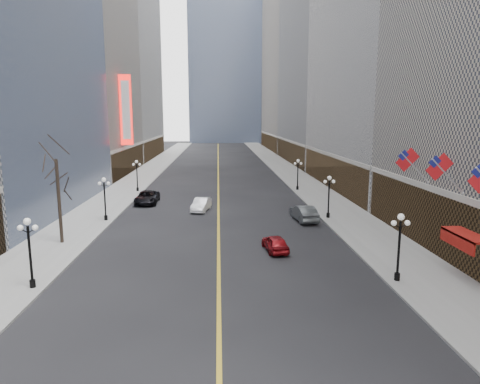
{
  "coord_description": "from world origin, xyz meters",
  "views": [
    {
      "loc": [
        0.04,
        3.69,
        10.8
      ],
      "look_at": [
        0.95,
        21.61,
        7.65
      ],
      "focal_mm": 32.0,
      "sensor_mm": 36.0,
      "label": 1
    }
  ],
  "objects": [
    {
      "name": "sidewalk_east",
      "position": [
        14.0,
        70.0,
        0.07
      ],
      "size": [
        6.0,
        230.0,
        0.15
      ],
      "primitive_type": "cube",
      "color": "gray",
      "rests_on": "ground"
    },
    {
      "name": "sidewalk_west",
      "position": [
        -14.0,
        70.0,
        0.07
      ],
      "size": [
        6.0,
        230.0,
        0.15
      ],
      "primitive_type": "cube",
      "color": "gray",
      "rests_on": "ground"
    },
    {
      "name": "lane_line",
      "position": [
        0.0,
        80.0,
        0.01
      ],
      "size": [
        0.25,
        200.0,
        0.02
      ],
      "primitive_type": "cube",
      "color": "gold",
      "rests_on": "ground"
    },
    {
      "name": "bldg_east_c",
      "position": [
        29.88,
        106.0,
        24.18
      ],
      "size": [
        26.6,
        40.6,
        48.8
      ],
      "color": "gray",
      "rests_on": "ground"
    },
    {
      "name": "bldg_east_d",
      "position": [
        29.9,
        149.0,
        31.17
      ],
      "size": [
        26.6,
        46.6,
        62.8
      ],
      "color": "#A39987",
      "rests_on": "ground"
    },
    {
      "name": "bldg_west_c",
      "position": [
        -29.88,
        87.0,
        25.19
      ],
      "size": [
        26.6,
        30.6,
        50.8
      ],
      "color": "#A39987",
      "rests_on": "ground"
    },
    {
      "name": "bldg_west_d",
      "position": [
        -29.92,
        121.0,
        36.17
      ],
      "size": [
        26.6,
        38.6,
        72.8
      ],
      "color": "silver",
      "rests_on": "ground"
    },
    {
      "name": "streetlamp_east_1",
      "position": [
        11.8,
        30.0,
        2.9
      ],
      "size": [
        1.26,
        0.44,
        4.52
      ],
      "color": "black",
      "rests_on": "sidewalk_east"
    },
    {
      "name": "streetlamp_east_2",
      "position": [
        11.8,
        48.0,
        2.9
      ],
      "size": [
        1.26,
        0.44,
        4.52
      ],
      "color": "black",
      "rests_on": "sidewalk_east"
    },
    {
      "name": "streetlamp_east_3",
      "position": [
        11.8,
        66.0,
        2.9
      ],
      "size": [
        1.26,
        0.44,
        4.52
      ],
      "color": "black",
      "rests_on": "sidewalk_east"
    },
    {
      "name": "streetlamp_west_1",
      "position": [
        -11.8,
        30.0,
        2.9
      ],
      "size": [
        1.26,
        0.44,
        4.52
      ],
      "color": "black",
      "rests_on": "sidewalk_west"
    },
    {
      "name": "streetlamp_west_2",
      "position": [
        -11.8,
        48.0,
        2.9
      ],
      "size": [
        1.26,
        0.44,
        4.52
      ],
      "color": "black",
      "rests_on": "sidewalk_west"
    },
    {
      "name": "streetlamp_west_3",
      "position": [
        -11.8,
        66.0,
        2.9
      ],
      "size": [
        1.26,
        0.44,
        4.52
      ],
      "color": "black",
      "rests_on": "sidewalk_west"
    },
    {
      "name": "flag_4",
      "position": [
        15.31,
        32.0,
        7.29
      ],
      "size": [
        2.87,
        0.12,
        2.87
      ],
      "color": "#B2B2B7",
      "rests_on": "ground"
    },
    {
      "name": "flag_5",
      "position": [
        15.31,
        37.0,
        7.29
      ],
      "size": [
        2.87,
        0.12,
        2.87
      ],
      "color": "#B2B2B7",
      "rests_on": "ground"
    },
    {
      "name": "awning_c",
      "position": [
        16.11,
        30.0,
        3.08
      ],
      "size": [
        1.4,
        4.0,
        0.93
      ],
      "color": "maroon",
      "rests_on": "ground"
    },
    {
      "name": "theatre_marquee",
      "position": [
        -15.88,
        80.0,
        12.0
      ],
      "size": [
        2.0,
        0.55,
        12.0
      ],
      "color": "red",
      "rests_on": "ground"
    },
    {
      "name": "tree_west_far",
      "position": [
        -13.5,
        40.0,
        6.24
      ],
      "size": [
        3.6,
        3.6,
        7.92
      ],
      "color": "#2D231C",
      "rests_on": "sidewalk_west"
    },
    {
      "name": "car_nb_mid",
      "position": [
        -2.0,
        52.7,
        0.74
      ],
      "size": [
        2.42,
        4.73,
        1.49
      ],
      "primitive_type": "imported",
      "rotation": [
        0.0,
        0.0,
        -0.2
      ],
      "color": "white",
      "rests_on": "ground"
    },
    {
      "name": "car_nb_far",
      "position": [
        -9.0,
        57.32,
        0.8
      ],
      "size": [
        2.69,
        5.77,
        1.6
      ],
      "primitive_type": "imported",
      "rotation": [
        0.0,
        0.0,
        0.01
      ],
      "color": "black",
      "rests_on": "ground"
    },
    {
      "name": "car_sb_mid",
      "position": [
        4.62,
        37.12,
        0.67
      ],
      "size": [
        2.09,
        4.13,
        1.35
      ],
      "primitive_type": "imported",
      "rotation": [
        0.0,
        0.0,
        3.27
      ],
      "color": "maroon",
      "rests_on": "ground"
    },
    {
      "name": "car_sb_far",
      "position": [
        9.0,
        47.24,
        0.84
      ],
      "size": [
        2.32,
        5.25,
        1.68
      ],
      "primitive_type": "imported",
      "rotation": [
        0.0,
        0.0,
        3.25
      ],
      "color": "#4A4F52",
      "rests_on": "ground"
    }
  ]
}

